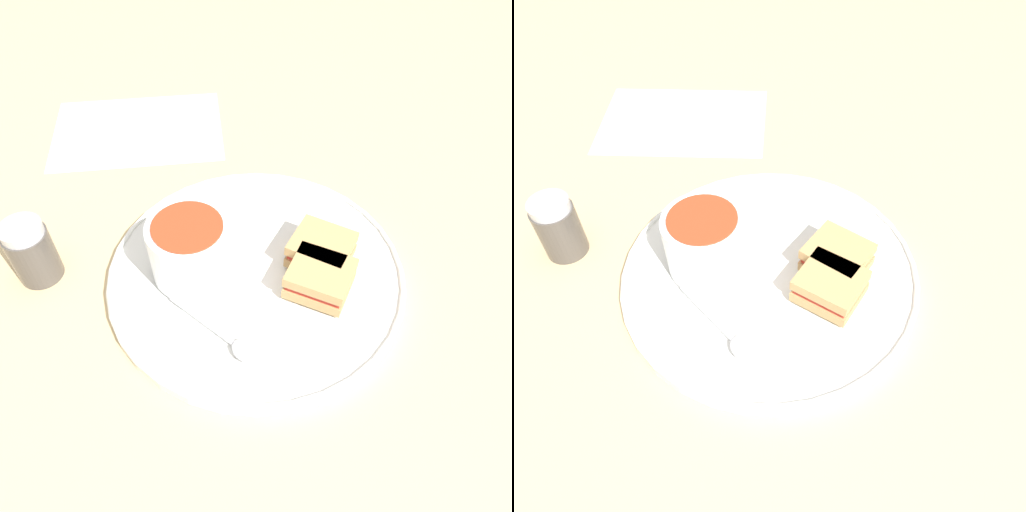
% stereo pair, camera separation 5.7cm
% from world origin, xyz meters
% --- Properties ---
extents(ground_plane, '(2.40, 2.40, 0.00)m').
position_xyz_m(ground_plane, '(0.00, 0.00, 0.00)').
color(ground_plane, '#D1B27F').
extents(plate, '(0.35, 0.35, 0.02)m').
position_xyz_m(plate, '(0.00, 0.00, 0.01)').
color(plate, white).
rests_on(plate, ground_plane).
extents(soup_bowl, '(0.09, 0.09, 0.07)m').
position_xyz_m(soup_bowl, '(-0.04, -0.06, 0.05)').
color(soup_bowl, white).
rests_on(soup_bowl, plate).
extents(spoon, '(0.13, 0.05, 0.01)m').
position_xyz_m(spoon, '(0.08, -0.07, 0.02)').
color(spoon, silver).
rests_on(spoon, plate).
extents(sandwich_half_near, '(0.09, 0.09, 0.03)m').
position_xyz_m(sandwich_half_near, '(0.06, 0.04, 0.03)').
color(sandwich_half_near, tan).
rests_on(sandwich_half_near, plate).
extents(sandwich_half_far, '(0.09, 0.09, 0.03)m').
position_xyz_m(sandwich_half_far, '(0.03, 0.07, 0.03)').
color(sandwich_half_far, tan).
rests_on(sandwich_half_far, plate).
extents(salt_shaker, '(0.05, 0.05, 0.08)m').
position_xyz_m(salt_shaker, '(-0.15, -0.21, 0.04)').
color(salt_shaker, '#4C4742').
rests_on(salt_shaker, ground_plane).
extents(menu_sheet, '(0.28, 0.32, 0.00)m').
position_xyz_m(menu_sheet, '(-0.35, 0.01, 0.00)').
color(menu_sheet, white).
rests_on(menu_sheet, ground_plane).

